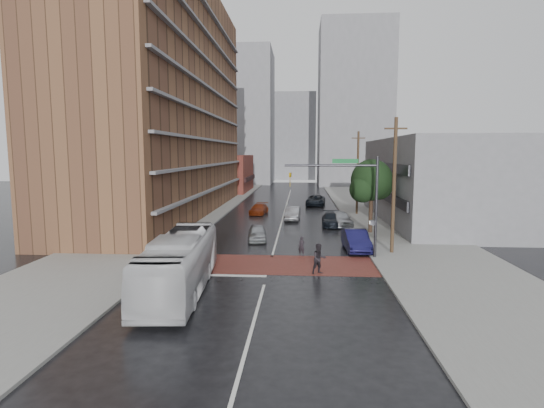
# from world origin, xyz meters

# --- Properties ---
(ground) EXTENTS (160.00, 160.00, 0.00)m
(ground) POSITION_xyz_m (0.00, 0.00, 0.00)
(ground) COLOR black
(ground) RESTS_ON ground
(crosswalk) EXTENTS (14.00, 5.00, 0.02)m
(crosswalk) POSITION_xyz_m (0.00, 0.50, 0.01)
(crosswalk) COLOR maroon
(crosswalk) RESTS_ON ground
(sidewalk_west) EXTENTS (9.00, 90.00, 0.15)m
(sidewalk_west) POSITION_xyz_m (-11.50, 25.00, 0.07)
(sidewalk_west) COLOR gray
(sidewalk_west) RESTS_ON ground
(sidewalk_east) EXTENTS (9.00, 90.00, 0.15)m
(sidewalk_east) POSITION_xyz_m (11.50, 25.00, 0.07)
(sidewalk_east) COLOR gray
(sidewalk_east) RESTS_ON ground
(apartment_block) EXTENTS (10.00, 44.00, 28.00)m
(apartment_block) POSITION_xyz_m (-14.00, 24.00, 14.00)
(apartment_block) COLOR brown
(apartment_block) RESTS_ON ground
(storefront_west) EXTENTS (8.00, 16.00, 7.00)m
(storefront_west) POSITION_xyz_m (-12.00, 54.00, 3.50)
(storefront_west) COLOR brown
(storefront_west) RESTS_ON ground
(building_east) EXTENTS (11.00, 26.00, 9.00)m
(building_east) POSITION_xyz_m (16.50, 20.00, 4.50)
(building_east) COLOR gray
(building_east) RESTS_ON ground
(distant_tower_west) EXTENTS (18.00, 16.00, 32.00)m
(distant_tower_west) POSITION_xyz_m (-14.00, 78.00, 16.00)
(distant_tower_west) COLOR gray
(distant_tower_west) RESTS_ON ground
(distant_tower_east) EXTENTS (16.00, 14.00, 36.00)m
(distant_tower_east) POSITION_xyz_m (14.00, 72.00, 18.00)
(distant_tower_east) COLOR gray
(distant_tower_east) RESTS_ON ground
(distant_tower_center) EXTENTS (12.00, 10.00, 24.00)m
(distant_tower_center) POSITION_xyz_m (0.00, 95.00, 12.00)
(distant_tower_center) COLOR gray
(distant_tower_center) RESTS_ON ground
(street_tree) EXTENTS (4.20, 4.10, 6.90)m
(street_tree) POSITION_xyz_m (8.52, 12.03, 4.73)
(street_tree) COLOR #332319
(street_tree) RESTS_ON ground
(signal_mast) EXTENTS (6.50, 0.30, 7.20)m
(signal_mast) POSITION_xyz_m (5.85, 2.50, 4.73)
(signal_mast) COLOR #2D2D33
(signal_mast) RESTS_ON ground
(utility_pole_near) EXTENTS (1.60, 0.26, 10.00)m
(utility_pole_near) POSITION_xyz_m (8.80, 4.00, 5.14)
(utility_pole_near) COLOR #473321
(utility_pole_near) RESTS_ON ground
(utility_pole_far) EXTENTS (1.60, 0.26, 10.00)m
(utility_pole_far) POSITION_xyz_m (8.80, 24.00, 5.14)
(utility_pole_far) COLOR #473321
(utility_pole_far) RESTS_ON ground
(transit_bus) EXTENTS (3.47, 11.28, 3.10)m
(transit_bus) POSITION_xyz_m (-4.44, -5.34, 1.55)
(transit_bus) COLOR silver
(transit_bus) RESTS_ON ground
(pedestrian_a) EXTENTS (0.61, 0.50, 1.43)m
(pedestrian_a) POSITION_xyz_m (2.13, 3.00, 0.71)
(pedestrian_a) COLOR black
(pedestrian_a) RESTS_ON ground
(pedestrian_b) EXTENTS (1.12, 1.01, 1.89)m
(pedestrian_b) POSITION_xyz_m (3.20, -1.50, 0.94)
(pedestrian_b) COLOR black
(pedestrian_b) RESTS_ON ground
(car_travel_a) EXTENTS (1.96, 4.03, 1.33)m
(car_travel_a) POSITION_xyz_m (-1.66, 8.28, 0.66)
(car_travel_a) COLOR #9B9DA2
(car_travel_a) RESTS_ON ground
(car_travel_b) EXTENTS (1.82, 4.55, 1.47)m
(car_travel_b) POSITION_xyz_m (1.14, 19.57, 0.74)
(car_travel_b) COLOR #9FA0A6
(car_travel_b) RESTS_ON ground
(car_travel_c) EXTENTS (2.27, 4.54, 1.27)m
(car_travel_c) POSITION_xyz_m (-3.06, 23.87, 0.63)
(car_travel_c) COLOR maroon
(car_travel_c) RESTS_ON ground
(suv_travel) EXTENTS (3.07, 5.63, 1.50)m
(suv_travel) POSITION_xyz_m (4.15, 32.90, 0.75)
(suv_travel) COLOR black
(suv_travel) RESTS_ON ground
(car_parked_near) EXTENTS (1.91, 4.90, 1.59)m
(car_parked_near) POSITION_xyz_m (6.30, 5.02, 0.79)
(car_parked_near) COLOR #131240
(car_parked_near) RESTS_ON ground
(car_parked_mid) EXTENTS (2.00, 4.71, 1.35)m
(car_parked_mid) POSITION_xyz_m (5.20, 16.00, 0.68)
(car_parked_mid) COLOR black
(car_parked_mid) RESTS_ON ground
(car_parked_far) EXTENTS (2.54, 4.76, 1.54)m
(car_parked_far) POSITION_xyz_m (6.14, 16.00, 0.77)
(car_parked_far) COLOR #9FA2A6
(car_parked_far) RESTS_ON ground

